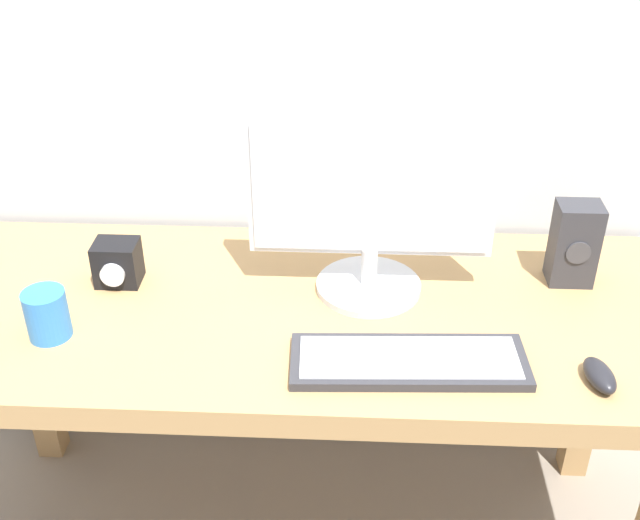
{
  "coord_description": "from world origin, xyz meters",
  "views": [
    {
      "loc": [
        0.11,
        -1.4,
        1.72
      ],
      "look_at": [
        0.05,
        0.0,
        0.86
      ],
      "focal_mm": 43.86,
      "sensor_mm": 36.0,
      "label": 1
    }
  ],
  "objects_px": {
    "mouse": "(600,375)",
    "audio_controller": "(117,263)",
    "speaker_right": "(574,244)",
    "coffee_mug": "(47,314)",
    "desk": "(300,339)",
    "monitor": "(371,206)",
    "keyboard_primary": "(409,361)"
  },
  "relations": [
    {
      "from": "keyboard_primary",
      "to": "mouse",
      "type": "distance_m",
      "value": 0.36
    },
    {
      "from": "monitor",
      "to": "coffee_mug",
      "type": "xyz_separation_m",
      "value": [
        -0.66,
        -0.21,
        -0.15
      ]
    },
    {
      "from": "audio_controller",
      "to": "coffee_mug",
      "type": "height_order",
      "value": "coffee_mug"
    },
    {
      "from": "coffee_mug",
      "to": "monitor",
      "type": "bearing_deg",
      "value": 17.9
    },
    {
      "from": "speaker_right",
      "to": "audio_controller",
      "type": "bearing_deg",
      "value": -176.9
    },
    {
      "from": "mouse",
      "to": "speaker_right",
      "type": "height_order",
      "value": "speaker_right"
    },
    {
      "from": "monitor",
      "to": "audio_controller",
      "type": "bearing_deg",
      "value": -179.49
    },
    {
      "from": "keyboard_primary",
      "to": "coffee_mug",
      "type": "relative_size",
      "value": 4.45
    },
    {
      "from": "desk",
      "to": "keyboard_primary",
      "type": "height_order",
      "value": "keyboard_primary"
    },
    {
      "from": "mouse",
      "to": "desk",
      "type": "bearing_deg",
      "value": 149.42
    },
    {
      "from": "desk",
      "to": "monitor",
      "type": "distance_m",
      "value": 0.34
    },
    {
      "from": "monitor",
      "to": "mouse",
      "type": "height_order",
      "value": "monitor"
    },
    {
      "from": "desk",
      "to": "audio_controller",
      "type": "distance_m",
      "value": 0.45
    },
    {
      "from": "desk",
      "to": "audio_controller",
      "type": "xyz_separation_m",
      "value": [
        -0.42,
        0.08,
        0.14
      ]
    },
    {
      "from": "coffee_mug",
      "to": "desk",
      "type": "bearing_deg",
      "value": 14.31
    },
    {
      "from": "mouse",
      "to": "coffee_mug",
      "type": "bearing_deg",
      "value": 165.46
    },
    {
      "from": "mouse",
      "to": "audio_controller",
      "type": "xyz_separation_m",
      "value": [
        -1.01,
        0.31,
        0.03
      ]
    },
    {
      "from": "speaker_right",
      "to": "coffee_mug",
      "type": "xyz_separation_m",
      "value": [
        -1.12,
        -0.26,
        -0.04
      ]
    },
    {
      "from": "desk",
      "to": "monitor",
      "type": "bearing_deg",
      "value": 28.81
    },
    {
      "from": "monitor",
      "to": "mouse",
      "type": "xyz_separation_m",
      "value": [
        0.44,
        -0.31,
        -0.19
      ]
    },
    {
      "from": "mouse",
      "to": "coffee_mug",
      "type": "relative_size",
      "value": 0.97
    },
    {
      "from": "desk",
      "to": "audio_controller",
      "type": "bearing_deg",
      "value": 169.39
    },
    {
      "from": "audio_controller",
      "to": "coffee_mug",
      "type": "xyz_separation_m",
      "value": [
        -0.09,
        -0.21,
        0.0
      ]
    },
    {
      "from": "keyboard_primary",
      "to": "speaker_right",
      "type": "xyz_separation_m",
      "value": [
        0.38,
        0.33,
        0.09
      ]
    },
    {
      "from": "keyboard_primary",
      "to": "audio_controller",
      "type": "bearing_deg",
      "value": 157.27
    },
    {
      "from": "audio_controller",
      "to": "coffee_mug",
      "type": "distance_m",
      "value": 0.23
    },
    {
      "from": "coffee_mug",
      "to": "keyboard_primary",
      "type": "bearing_deg",
      "value": -4.94
    },
    {
      "from": "mouse",
      "to": "coffee_mug",
      "type": "height_order",
      "value": "coffee_mug"
    },
    {
      "from": "desk",
      "to": "speaker_right",
      "type": "relative_size",
      "value": 8.7
    },
    {
      "from": "speaker_right",
      "to": "mouse",
      "type": "bearing_deg",
      "value": -93.36
    },
    {
      "from": "desk",
      "to": "speaker_right",
      "type": "bearing_deg",
      "value": 12.39
    },
    {
      "from": "audio_controller",
      "to": "keyboard_primary",
      "type": "bearing_deg",
      "value": -22.73
    }
  ]
}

